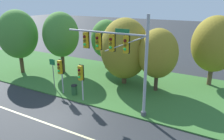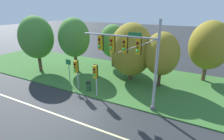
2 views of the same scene
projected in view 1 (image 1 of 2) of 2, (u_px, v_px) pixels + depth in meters
The scene contains 14 objects.
ground_plane at pixel (64, 118), 16.21m from camera, with size 160.00×160.00×0.00m, color #282B2D.
lane_stripe at pixel (52, 125), 15.21m from camera, with size 36.00×0.16×0.01m, color beige.
grass_verge at pixel (116, 82), 23.06m from camera, with size 48.00×11.50×0.10m, color #386B2D.
traffic_signal_mast at pixel (118, 51), 15.86m from camera, with size 6.77×0.49×7.38m.
pedestrian_signal_near_kerb at pixel (81, 75), 17.93m from camera, with size 0.46×0.55×3.19m.
pedestrian_signal_further_along at pixel (60, 69), 19.33m from camera, with size 0.46×0.55×3.22m.
route_sign_post at pixel (53, 69), 20.72m from camera, with size 0.65×0.08×2.96m.
tree_nearest_road at pixel (18, 34), 24.41m from camera, with size 4.34×4.34×7.20m.
tree_left_of_mast at pixel (61, 35), 24.55m from camera, with size 4.05×4.05×6.96m.
tree_behind_signpost at pixel (106, 39), 26.32m from camera, with size 3.68×3.68×5.97m.
tree_mid_verge at pixel (125, 49), 21.47m from camera, with size 4.82×4.82×6.62m.
tree_tall_centre at pixel (158, 54), 19.71m from camera, with size 3.64×3.64×5.87m.
tree_right_far at pixel (215, 44), 20.89m from camera, with size 4.33×4.33×6.86m.
trash_bin at pixel (74, 90), 19.71m from camera, with size 0.56×0.56×0.93m.
Camera 1 is at (10.04, -10.77, 8.44)m, focal length 35.00 mm.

